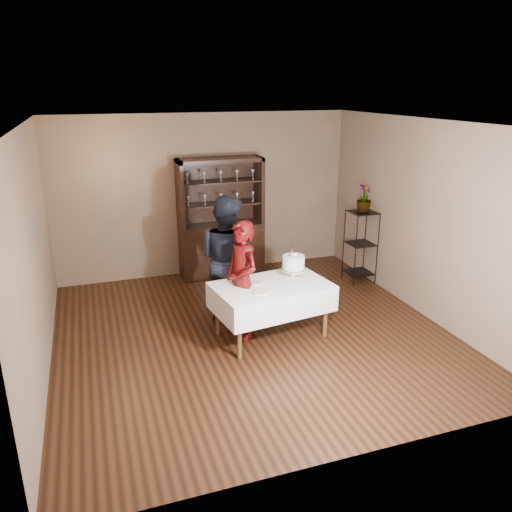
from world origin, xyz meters
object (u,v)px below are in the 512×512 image
object	(u,v)px
china_hutch	(221,237)
cake_table	(271,297)
potted_plant	(364,198)
woman	(242,281)
man	(227,259)
cake	(293,264)
plant_etagere	(361,244)

from	to	relation	value
china_hutch	cake_table	xyz separation A→B (m)	(0.01, -2.40, -0.11)
cake_table	potted_plant	size ratio (longest dim) A/B	3.56
china_hutch	woman	world-z (taller)	china_hutch
cake_table	man	size ratio (longest dim) A/B	0.89
woman	potted_plant	distance (m)	2.80
china_hutch	cake_table	world-z (taller)	china_hutch
cake	potted_plant	world-z (taller)	potted_plant
man	potted_plant	xyz separation A→B (m)	(2.46, 0.67, 0.53)
cake_table	woman	distance (m)	0.44
woman	potted_plant	xyz separation A→B (m)	(2.43, 1.23, 0.63)
china_hutch	woman	xyz separation A→B (m)	(-0.34, -2.28, 0.11)
china_hutch	potted_plant	distance (m)	2.45
china_hutch	woman	distance (m)	2.31
cake_table	plant_etagere	bearing A→B (deg)	33.18
plant_etagere	cake	distance (m)	2.09
cake	woman	bearing A→B (deg)	-176.33
cake_table	cake	bearing A→B (deg)	24.75
woman	man	size ratio (longest dim) A/B	0.88
plant_etagere	cake_table	distance (m)	2.47
cake_table	cake	size ratio (longest dim) A/B	3.45
china_hutch	cake	xyz separation A→B (m)	(0.38, -2.23, 0.24)
china_hutch	potted_plant	world-z (taller)	china_hutch
plant_etagere	woman	size ratio (longest dim) A/B	0.77
potted_plant	woman	bearing A→B (deg)	-153.08
cake_table	potted_plant	world-z (taller)	potted_plant
man	woman	bearing A→B (deg)	151.69
china_hutch	woman	bearing A→B (deg)	-98.55
plant_etagere	man	distance (m)	2.55
woman	potted_plant	size ratio (longest dim) A/B	3.55
cake	potted_plant	xyz separation A→B (m)	(1.71, 1.19, 0.51)
china_hutch	potted_plant	bearing A→B (deg)	-26.58
cake_table	cake	world-z (taller)	cake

